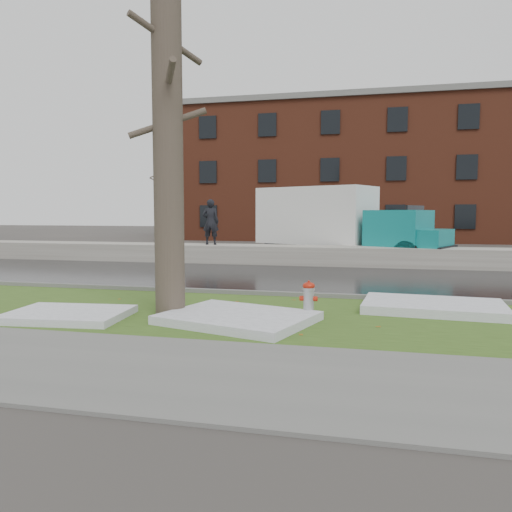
% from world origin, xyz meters
% --- Properties ---
extents(ground, '(120.00, 120.00, 0.00)m').
position_xyz_m(ground, '(0.00, 0.00, 0.00)').
color(ground, '#47423D').
rests_on(ground, ground).
extents(verge, '(60.00, 4.50, 0.04)m').
position_xyz_m(verge, '(0.00, -1.25, 0.02)').
color(verge, '#304617').
rests_on(verge, ground).
extents(sidewalk, '(60.00, 3.00, 0.05)m').
position_xyz_m(sidewalk, '(0.00, -5.00, 0.03)').
color(sidewalk, slate).
rests_on(sidewalk, ground).
extents(road, '(60.00, 7.00, 0.03)m').
position_xyz_m(road, '(0.00, 4.50, 0.01)').
color(road, black).
rests_on(road, ground).
extents(parking_lot, '(60.00, 9.00, 0.03)m').
position_xyz_m(parking_lot, '(0.00, 13.00, 0.01)').
color(parking_lot, slate).
rests_on(parking_lot, ground).
extents(curb, '(60.00, 0.15, 0.14)m').
position_xyz_m(curb, '(0.00, 1.00, 0.07)').
color(curb, slate).
rests_on(curb, ground).
extents(snowbank, '(60.00, 1.60, 0.75)m').
position_xyz_m(snowbank, '(0.00, 8.70, 0.38)').
color(snowbank, '#AAA79C').
rests_on(snowbank, ground).
extents(brick_building, '(26.00, 12.00, 10.00)m').
position_xyz_m(brick_building, '(2.00, 30.00, 5.00)').
color(brick_building, maroon).
rests_on(brick_building, ground).
extents(bg_tree_left, '(1.40, 1.62, 6.50)m').
position_xyz_m(bg_tree_left, '(-12.00, 22.00, 3.33)').
color(bg_tree_left, brown).
rests_on(bg_tree_left, ground).
extents(bg_tree_center, '(1.40, 1.62, 6.50)m').
position_xyz_m(bg_tree_center, '(-6.00, 26.00, 3.33)').
color(bg_tree_center, brown).
rests_on(bg_tree_center, ground).
extents(fire_hydrant, '(0.35, 0.30, 0.72)m').
position_xyz_m(fire_hydrant, '(1.60, -1.38, 0.43)').
color(fire_hydrant, '#A3A5AB').
rests_on(fire_hydrant, verge).
extents(tree, '(1.42, 1.62, 7.29)m').
position_xyz_m(tree, '(-1.11, -1.77, 3.71)').
color(tree, brown).
rests_on(tree, verge).
extents(box_truck, '(9.36, 5.30, 3.19)m').
position_xyz_m(box_truck, '(1.21, 10.95, 1.69)').
color(box_truck, black).
rests_on(box_truck, ground).
extents(worker, '(0.72, 0.51, 1.87)m').
position_xyz_m(worker, '(-3.74, 8.68, 1.69)').
color(worker, black).
rests_on(worker, snowbank).
extents(snow_patch_near, '(3.07, 2.67, 0.16)m').
position_xyz_m(snow_patch_near, '(0.37, -2.08, 0.12)').
color(snow_patch_near, silver).
rests_on(snow_patch_near, verge).
extents(snow_patch_far, '(2.34, 1.80, 0.14)m').
position_xyz_m(snow_patch_far, '(-2.92, -2.50, 0.11)').
color(snow_patch_far, silver).
rests_on(snow_patch_far, verge).
extents(snow_patch_side, '(2.94, 2.03, 0.18)m').
position_xyz_m(snow_patch_side, '(4.03, -0.10, 0.13)').
color(snow_patch_side, silver).
rests_on(snow_patch_side, verge).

